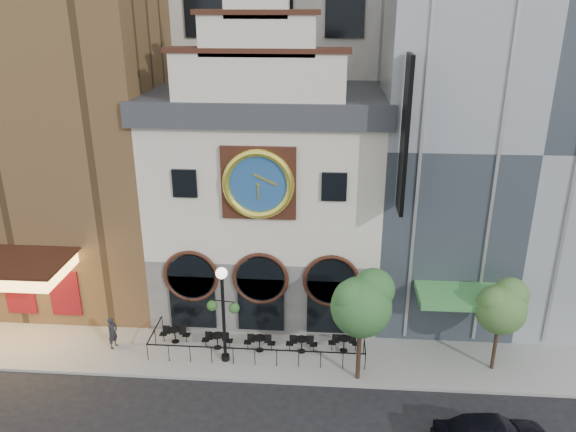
# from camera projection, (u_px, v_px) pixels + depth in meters

# --- Properties ---
(ground) EXTENTS (120.00, 120.00, 0.00)m
(ground) POSITION_uv_depth(u_px,v_px,m) (252.00, 383.00, 26.20)
(ground) COLOR black
(ground) RESTS_ON ground
(sidewalk) EXTENTS (44.00, 5.00, 0.15)m
(sidewalk) POSITION_uv_depth(u_px,v_px,m) (258.00, 351.00, 28.49)
(sidewalk) COLOR gray
(sidewalk) RESTS_ON ground
(clock_building) EXTENTS (12.60, 8.78, 18.65)m
(clock_building) POSITION_uv_depth(u_px,v_px,m) (268.00, 194.00, 31.07)
(clock_building) COLOR #605E5B
(clock_building) RESTS_ON ground
(theater_building) EXTENTS (14.00, 15.60, 25.00)m
(theater_building) POSITION_uv_depth(u_px,v_px,m) (43.00, 78.00, 31.82)
(theater_building) COLOR brown
(theater_building) RESTS_ON ground
(retail_building) EXTENTS (14.00, 14.40, 20.00)m
(retail_building) POSITION_uv_depth(u_px,v_px,m) (505.00, 127.00, 30.94)
(retail_building) COLOR gray
(retail_building) RESTS_ON ground
(cafe_railing) EXTENTS (10.60, 2.60, 0.90)m
(cafe_railing) POSITION_uv_depth(u_px,v_px,m) (258.00, 342.00, 28.30)
(cafe_railing) COLOR black
(cafe_railing) RESTS_ON sidewalk
(bistro_0) EXTENTS (1.58, 0.68, 0.90)m
(bistro_0) POSITION_uv_depth(u_px,v_px,m) (175.00, 334.00, 28.93)
(bistro_0) COLOR black
(bistro_0) RESTS_ON sidewalk
(bistro_1) EXTENTS (1.58, 0.68, 0.90)m
(bistro_1) POSITION_uv_depth(u_px,v_px,m) (217.00, 340.00, 28.42)
(bistro_1) COLOR black
(bistro_1) RESTS_ON sidewalk
(bistro_2) EXTENTS (1.58, 0.68, 0.90)m
(bistro_2) POSITION_uv_depth(u_px,v_px,m) (260.00, 343.00, 28.21)
(bistro_2) COLOR black
(bistro_2) RESTS_ON sidewalk
(bistro_3) EXTENTS (1.58, 0.68, 0.90)m
(bistro_3) POSITION_uv_depth(u_px,v_px,m) (302.00, 344.00, 28.11)
(bistro_3) COLOR black
(bistro_3) RESTS_ON sidewalk
(bistro_4) EXTENTS (1.58, 0.68, 0.90)m
(bistro_4) POSITION_uv_depth(u_px,v_px,m) (344.00, 343.00, 28.18)
(bistro_4) COLOR black
(bistro_4) RESTS_ON sidewalk
(pedestrian) EXTENTS (0.59, 0.72, 1.70)m
(pedestrian) POSITION_uv_depth(u_px,v_px,m) (113.00, 333.00, 28.36)
(pedestrian) COLOR black
(pedestrian) RESTS_ON sidewalk
(lamppost) EXTENTS (1.60, 0.67, 5.04)m
(lamppost) POSITION_uv_depth(u_px,v_px,m) (223.00, 304.00, 26.53)
(lamppost) COLOR black
(lamppost) RESTS_ON sidewalk
(tree_left) EXTENTS (2.85, 2.75, 5.49)m
(tree_left) POSITION_uv_depth(u_px,v_px,m) (362.00, 302.00, 24.91)
(tree_left) COLOR #382619
(tree_left) RESTS_ON sidewalk
(tree_right) EXTENTS (2.43, 2.34, 4.68)m
(tree_right) POSITION_uv_depth(u_px,v_px,m) (502.00, 305.00, 25.82)
(tree_right) COLOR #382619
(tree_right) RESTS_ON sidewalk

